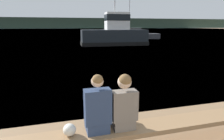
{
  "coord_description": "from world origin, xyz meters",
  "views": [
    {
      "loc": [
        -0.89,
        0.13,
        2.18
      ],
      "look_at": [
        0.79,
        6.1,
        0.8
      ],
      "focal_mm": 32.0,
      "sensor_mm": 36.0,
      "label": 1
    }
  ],
  "objects_px": {
    "bench_main": "(89,137)",
    "person_left": "(97,109)",
    "tugboat_red": "(114,35)",
    "shopping_bag": "(69,130)",
    "person_right": "(124,105)",
    "moored_sailboat": "(132,36)"
  },
  "relations": [
    {
      "from": "bench_main",
      "to": "moored_sailboat",
      "type": "relative_size",
      "value": 0.9
    },
    {
      "from": "shopping_bag",
      "to": "tugboat_red",
      "type": "relative_size",
      "value": 0.03
    },
    {
      "from": "bench_main",
      "to": "person_left",
      "type": "distance_m",
      "value": 0.51
    },
    {
      "from": "bench_main",
      "to": "person_right",
      "type": "xyz_separation_m",
      "value": [
        0.6,
        0.01,
        0.5
      ]
    },
    {
      "from": "bench_main",
      "to": "shopping_bag",
      "type": "relative_size",
      "value": 39.27
    },
    {
      "from": "bench_main",
      "to": "shopping_bag",
      "type": "bearing_deg",
      "value": 175.71
    },
    {
      "from": "person_right",
      "to": "tugboat_red",
      "type": "xyz_separation_m",
      "value": [
        5.48,
        19.2,
        0.27
      ]
    },
    {
      "from": "person_right",
      "to": "shopping_bag",
      "type": "bearing_deg",
      "value": 178.86
    },
    {
      "from": "person_right",
      "to": "moored_sailboat",
      "type": "height_order",
      "value": "moored_sailboat"
    },
    {
      "from": "person_left",
      "to": "person_right",
      "type": "relative_size",
      "value": 1.02
    },
    {
      "from": "bench_main",
      "to": "person_right",
      "type": "relative_size",
      "value": 8.84
    },
    {
      "from": "person_right",
      "to": "tugboat_red",
      "type": "relative_size",
      "value": 0.13
    },
    {
      "from": "tugboat_red",
      "to": "person_left",
      "type": "bearing_deg",
      "value": 166.23
    },
    {
      "from": "person_left",
      "to": "tugboat_red",
      "type": "xyz_separation_m",
      "value": [
        5.93,
        19.2,
        0.29
      ]
    },
    {
      "from": "tugboat_red",
      "to": "bench_main",
      "type": "bearing_deg",
      "value": 165.83
    },
    {
      "from": "person_left",
      "to": "moored_sailboat",
      "type": "distance_m",
      "value": 31.46
    },
    {
      "from": "person_right",
      "to": "tugboat_red",
      "type": "height_order",
      "value": "tugboat_red"
    },
    {
      "from": "person_left",
      "to": "person_right",
      "type": "distance_m",
      "value": 0.45
    },
    {
      "from": "person_left",
      "to": "tugboat_red",
      "type": "bearing_deg",
      "value": 72.85
    },
    {
      "from": "person_left",
      "to": "shopping_bag",
      "type": "height_order",
      "value": "person_left"
    },
    {
      "from": "bench_main",
      "to": "shopping_bag",
      "type": "height_order",
      "value": "shopping_bag"
    },
    {
      "from": "bench_main",
      "to": "person_left",
      "type": "xyz_separation_m",
      "value": [
        0.15,
        0.01,
        0.49
      ]
    }
  ]
}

